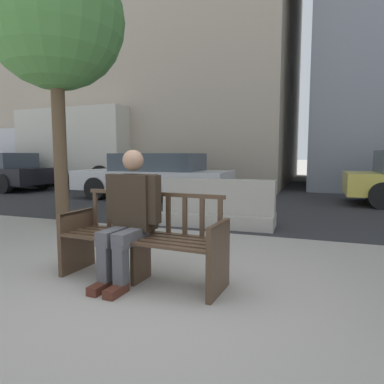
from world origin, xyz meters
name	(u,v)px	position (x,y,z in m)	size (l,w,h in m)	color
ground_plane	(146,297)	(0.00, 0.00, 0.00)	(200.00, 200.00, 0.00)	gray
street_asphalt	(270,194)	(0.00, 8.70, 0.00)	(120.00, 12.00, 0.01)	#28282B
street_bench	(142,242)	(-0.22, 0.36, 0.40)	(1.72, 0.63, 0.88)	#473323
seated_person	(129,213)	(-0.33, 0.31, 0.69)	(0.59, 0.74, 1.31)	#2D2319
jersey_barrier_centre	(218,207)	(-0.23, 3.21, 0.34)	(2.02, 0.74, 0.84)	#9E998E
street_tree	(55,20)	(-2.99, 2.43, 3.61)	(2.42, 2.42, 4.84)	brown
car_sedan_mid	(154,175)	(-3.03, 6.36, 0.68)	(4.52, 1.93, 1.31)	silver
delivery_truck	(67,145)	(-8.34, 8.99, 1.69)	(6.87, 2.53, 3.05)	silver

